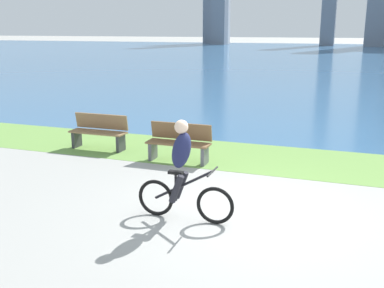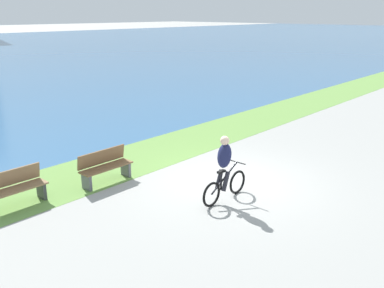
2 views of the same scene
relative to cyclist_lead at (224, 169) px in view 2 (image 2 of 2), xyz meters
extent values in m
plane|color=#9E9E99|center=(1.00, 0.60, -0.83)|extent=(300.00, 300.00, 0.00)
cube|color=#6B9947|center=(1.00, 4.01, -0.83)|extent=(120.00, 2.60, 0.01)
torus|color=black|center=(0.55, 0.00, -0.52)|extent=(0.62, 0.06, 0.62)
torus|color=black|center=(-0.48, 0.00, -0.52)|extent=(0.62, 0.06, 0.62)
cylinder|color=black|center=(0.01, 0.00, -0.24)|extent=(1.00, 0.04, 0.60)
cylinder|color=black|center=(-0.12, 0.00, -0.29)|extent=(0.04, 0.04, 0.46)
cube|color=black|center=(-0.12, 0.00, -0.04)|extent=(0.24, 0.10, 0.05)
cylinder|color=black|center=(0.50, 0.00, 0.04)|extent=(0.03, 0.52, 0.03)
ellipsoid|color=#1E234C|center=(-0.01, 0.00, 0.34)|extent=(0.40, 0.36, 0.65)
sphere|color=beige|center=(-0.01, 0.00, 0.72)|extent=(0.22, 0.22, 0.22)
cylinder|color=#26262D|center=(-0.07, 0.10, -0.28)|extent=(0.27, 0.11, 0.49)
cylinder|color=#26262D|center=(-0.07, -0.10, -0.28)|extent=(0.27, 0.11, 0.49)
cube|color=olive|center=(-3.63, 3.43, -0.38)|extent=(1.50, 0.45, 0.04)
cube|color=olive|center=(-3.63, 3.63, -0.13)|extent=(1.50, 0.11, 0.40)
cube|color=#38383D|center=(-2.98, 3.43, -0.61)|extent=(0.08, 0.37, 0.45)
cube|color=brown|center=(-1.26, 3.05, -0.38)|extent=(1.50, 0.45, 0.04)
cube|color=brown|center=(-1.26, 3.24, -0.13)|extent=(1.50, 0.11, 0.40)
cube|color=#595960|center=(-0.61, 3.05, -0.61)|extent=(0.08, 0.37, 0.45)
cube|color=#595960|center=(-1.91, 3.05, -0.61)|extent=(0.08, 0.37, 0.45)
camera|label=1|loc=(2.46, -6.48, 2.22)|focal=42.50mm
camera|label=2|loc=(-7.52, -5.79, 3.62)|focal=39.10mm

